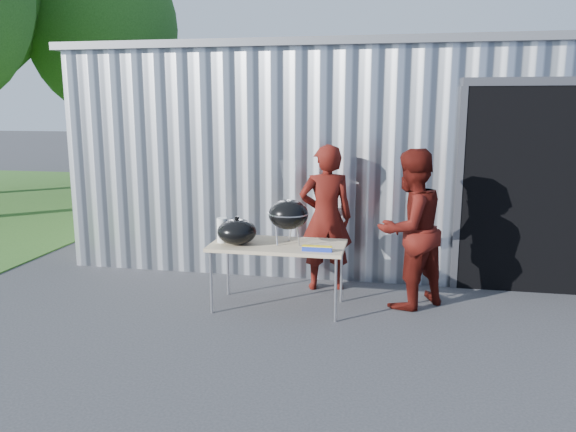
% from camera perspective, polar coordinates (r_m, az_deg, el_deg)
% --- Properties ---
extents(ground, '(80.00, 80.00, 0.00)m').
position_cam_1_polar(ground, '(6.01, -2.34, -11.09)').
color(ground, '#313133').
extents(building, '(8.20, 6.20, 3.10)m').
position_cam_1_polar(building, '(10.03, 8.81, 6.85)').
color(building, silver).
rests_on(building, ground).
extents(tree_far, '(3.93, 3.93, 6.51)m').
position_cam_1_polar(tree_far, '(16.49, -18.24, 17.50)').
color(tree_far, '#442D19').
rests_on(tree_far, ground).
extents(folding_table, '(1.50, 0.75, 0.75)m').
position_cam_1_polar(folding_table, '(6.31, -1.02, -3.19)').
color(folding_table, tan).
rests_on(folding_table, ground).
extents(kettle_grill, '(0.45, 0.45, 0.94)m').
position_cam_1_polar(kettle_grill, '(6.20, 0.05, 0.87)').
color(kettle_grill, black).
rests_on(kettle_grill, folding_table).
extents(grill_lid, '(0.44, 0.44, 0.32)m').
position_cam_1_polar(grill_lid, '(6.28, -5.20, -1.58)').
color(grill_lid, black).
rests_on(grill_lid, folding_table).
extents(paper_towels, '(0.12, 0.12, 0.28)m').
position_cam_1_polar(paper_towels, '(6.38, -6.69, -1.44)').
color(paper_towels, white).
rests_on(paper_towels, folding_table).
extents(white_tub, '(0.20, 0.15, 0.10)m').
position_cam_1_polar(white_tub, '(6.64, -5.26, -1.71)').
color(white_tub, white).
rests_on(white_tub, folding_table).
extents(foil_box, '(0.32, 0.06, 0.06)m').
position_cam_1_polar(foil_box, '(5.98, 2.97, -3.32)').
color(foil_box, '#1A32AA').
rests_on(foil_box, folding_table).
extents(person_cook, '(0.75, 0.58, 1.82)m').
position_cam_1_polar(person_cook, '(6.96, 3.87, -0.18)').
color(person_cook, '#470F0A').
rests_on(person_cook, ground).
extents(person_bystander, '(1.11, 1.10, 1.81)m').
position_cam_1_polar(person_bystander, '(6.47, 12.28, -1.31)').
color(person_bystander, '#470F0A').
rests_on(person_bystander, ground).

